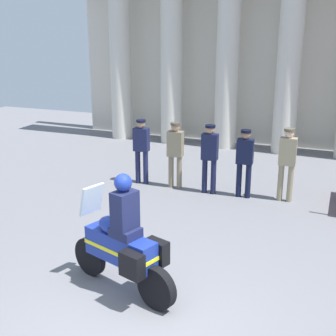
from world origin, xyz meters
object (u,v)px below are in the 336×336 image
Objects in this scene: officer_in_row_2 at (210,154)px; motorcycle_with_rider at (124,244)px; officer_in_row_0 at (141,146)px; officer_in_row_1 at (175,150)px; officer_in_row_4 at (287,159)px; officer_in_row_3 at (245,158)px.

motorcycle_with_rider is (0.04, -4.63, -0.20)m from officer_in_row_2.
officer_in_row_0 is 0.83× the size of motorcycle_with_rider.
motorcycle_with_rider is (0.94, -4.71, -0.19)m from officer_in_row_1.
officer_in_row_4 is (3.60, 0.07, 0.03)m from officer_in_row_0.
officer_in_row_4 is at bearing -91.13° from motorcycle_with_rider.
officer_in_row_1 is 0.98× the size of officer_in_row_2.
motorcycle_with_rider is at bearing 99.37° from officer_in_row_1.
officer_in_row_0 is 2.65m from officer_in_row_3.
officer_in_row_1 is 2.69m from officer_in_row_4.
officer_in_row_4 is at bearing 179.48° from officer_in_row_1.
motorcycle_with_rider is at bearing 78.37° from officer_in_row_3.
officer_in_row_0 is 0.99× the size of officer_in_row_2.
officer_in_row_1 is 1.02× the size of officer_in_row_3.
officer_in_row_0 is at bearing -4.24° from officer_in_row_2.
officer_in_row_2 is at bearing 2.63° from officer_in_row_4.
officer_in_row_3 is (1.74, -0.04, -0.02)m from officer_in_row_1.
officer_in_row_1 is at bearing -3.21° from officer_in_row_3.
officer_in_row_2 reaches higher than officer_in_row_3.
officer_in_row_2 is at bearing 173.23° from officer_in_row_1.
officer_in_row_0 is at bearing -2.71° from officer_in_row_3.
officer_in_row_4 reaches higher than officer_in_row_2.
officer_in_row_1 is 0.90m from officer_in_row_2.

